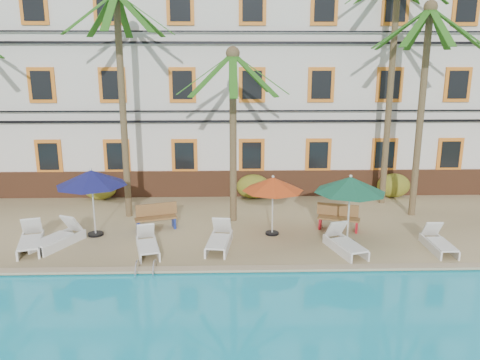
{
  "coord_description": "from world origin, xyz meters",
  "views": [
    {
      "loc": [
        0.42,
        -13.61,
        6.14
      ],
      "look_at": [
        0.87,
        3.0,
        2.0
      ],
      "focal_mm": 35.0,
      "sensor_mm": 36.0,
      "label": 1
    }
  ],
  "objects_px": {
    "umbrella_green": "(350,185)",
    "lounger_f": "(438,242)",
    "palm_b": "(121,76)",
    "lounger_a": "(31,240)",
    "lounger_b": "(59,237)",
    "lounger_e": "(345,243)",
    "palm_d": "(393,56)",
    "bench_right": "(339,217)",
    "umbrella_blue": "(91,178)",
    "lounger_c": "(147,244)",
    "lounger_d": "(219,239)",
    "umbrella_red": "(273,184)",
    "bench_left": "(155,216)",
    "palm_e": "(424,83)",
    "pool_ladder": "(146,272)",
    "palm_c": "(233,110)"
  },
  "relations": [
    {
      "from": "umbrella_green",
      "to": "lounger_f",
      "type": "height_order",
      "value": "umbrella_green"
    },
    {
      "from": "palm_b",
      "to": "lounger_a",
      "type": "distance_m",
      "value": 6.65
    },
    {
      "from": "lounger_b",
      "to": "lounger_e",
      "type": "xyz_separation_m",
      "value": [
        9.39,
        -0.76,
        -0.01
      ]
    },
    {
      "from": "palm_d",
      "to": "bench_right",
      "type": "bearing_deg",
      "value": -129.06
    },
    {
      "from": "umbrella_blue",
      "to": "lounger_e",
      "type": "xyz_separation_m",
      "value": [
        8.44,
        -1.69,
        -1.79
      ]
    },
    {
      "from": "lounger_c",
      "to": "lounger_d",
      "type": "height_order",
      "value": "lounger_d"
    },
    {
      "from": "umbrella_red",
      "to": "lounger_c",
      "type": "distance_m",
      "value": 4.7
    },
    {
      "from": "umbrella_blue",
      "to": "bench_left",
      "type": "height_order",
      "value": "umbrella_blue"
    },
    {
      "from": "umbrella_red",
      "to": "lounger_a",
      "type": "relative_size",
      "value": 1.06
    },
    {
      "from": "palm_e",
      "to": "lounger_f",
      "type": "bearing_deg",
      "value": -98.57
    },
    {
      "from": "lounger_b",
      "to": "lounger_e",
      "type": "distance_m",
      "value": 9.42
    },
    {
      "from": "palm_b",
      "to": "lounger_a",
      "type": "relative_size",
      "value": 4.23
    },
    {
      "from": "palm_d",
      "to": "umbrella_blue",
      "type": "relative_size",
      "value": 4.06
    },
    {
      "from": "palm_e",
      "to": "umbrella_green",
      "type": "relative_size",
      "value": 3.42
    },
    {
      "from": "umbrella_green",
      "to": "lounger_c",
      "type": "height_order",
      "value": "umbrella_green"
    },
    {
      "from": "palm_e",
      "to": "umbrella_red",
      "type": "bearing_deg",
      "value": -160.47
    },
    {
      "from": "bench_left",
      "to": "umbrella_green",
      "type": "bearing_deg",
      "value": -13.44
    },
    {
      "from": "bench_right",
      "to": "lounger_e",
      "type": "bearing_deg",
      "value": -97.96
    },
    {
      "from": "umbrella_blue",
      "to": "lounger_c",
      "type": "bearing_deg",
      "value": -37.26
    },
    {
      "from": "bench_right",
      "to": "palm_d",
      "type": "bearing_deg",
      "value": 50.94
    },
    {
      "from": "palm_b",
      "to": "bench_left",
      "type": "distance_m",
      "value": 5.38
    },
    {
      "from": "palm_e",
      "to": "umbrella_blue",
      "type": "xyz_separation_m",
      "value": [
        -12.06,
        -2.0,
        -3.12
      ]
    },
    {
      "from": "palm_e",
      "to": "lounger_c",
      "type": "xyz_separation_m",
      "value": [
        -9.97,
        -3.59,
        -4.92
      ]
    },
    {
      "from": "lounger_d",
      "to": "pool_ladder",
      "type": "bearing_deg",
      "value": -139.0
    },
    {
      "from": "lounger_c",
      "to": "lounger_f",
      "type": "bearing_deg",
      "value": -0.39
    },
    {
      "from": "umbrella_blue",
      "to": "palm_b",
      "type": "bearing_deg",
      "value": 70.91
    },
    {
      "from": "lounger_c",
      "to": "lounger_f",
      "type": "distance_m",
      "value": 9.42
    },
    {
      "from": "palm_e",
      "to": "bench_right",
      "type": "relative_size",
      "value": 5.17
    },
    {
      "from": "umbrella_green",
      "to": "lounger_c",
      "type": "relative_size",
      "value": 1.29
    },
    {
      "from": "lounger_c",
      "to": "umbrella_red",
      "type": "bearing_deg",
      "value": 20.16
    },
    {
      "from": "palm_b",
      "to": "lounger_b",
      "type": "relative_size",
      "value": 4.28
    },
    {
      "from": "umbrella_blue",
      "to": "lounger_d",
      "type": "height_order",
      "value": "umbrella_blue"
    },
    {
      "from": "umbrella_red",
      "to": "lounger_c",
      "type": "bearing_deg",
      "value": -159.84
    },
    {
      "from": "lounger_c",
      "to": "palm_d",
      "type": "bearing_deg",
      "value": 29.55
    },
    {
      "from": "palm_d",
      "to": "umbrella_green",
      "type": "relative_size",
      "value": 4.16
    },
    {
      "from": "umbrella_red",
      "to": "lounger_d",
      "type": "bearing_deg",
      "value": -147.09
    },
    {
      "from": "umbrella_blue",
      "to": "bench_right",
      "type": "distance_m",
      "value": 8.89
    },
    {
      "from": "bench_right",
      "to": "umbrella_red",
      "type": "bearing_deg",
      "value": -169.45
    },
    {
      "from": "bench_right",
      "to": "umbrella_green",
      "type": "bearing_deg",
      "value": -91.13
    },
    {
      "from": "palm_b",
      "to": "lounger_f",
      "type": "bearing_deg",
      "value": -19.44
    },
    {
      "from": "umbrella_green",
      "to": "lounger_e",
      "type": "distance_m",
      "value": 1.9
    },
    {
      "from": "lounger_e",
      "to": "lounger_d",
      "type": "bearing_deg",
      "value": 174.04
    },
    {
      "from": "palm_c",
      "to": "bench_right",
      "type": "distance_m",
      "value": 5.49
    },
    {
      "from": "bench_right",
      "to": "umbrella_blue",
      "type": "bearing_deg",
      "value": -177.39
    },
    {
      "from": "umbrella_green",
      "to": "bench_left",
      "type": "distance_m",
      "value": 7.03
    },
    {
      "from": "lounger_d",
      "to": "bench_left",
      "type": "xyz_separation_m",
      "value": [
        -2.36,
        1.89,
        0.18
      ]
    },
    {
      "from": "palm_c",
      "to": "palm_d",
      "type": "relative_size",
      "value": 0.66
    },
    {
      "from": "palm_b",
      "to": "lounger_c",
      "type": "xyz_separation_m",
      "value": [
        1.35,
        -3.74,
        -5.2
      ]
    },
    {
      "from": "palm_b",
      "to": "lounger_e",
      "type": "distance_m",
      "value": 10.04
    },
    {
      "from": "lounger_b",
      "to": "pool_ladder",
      "type": "distance_m",
      "value": 3.91
    }
  ]
}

